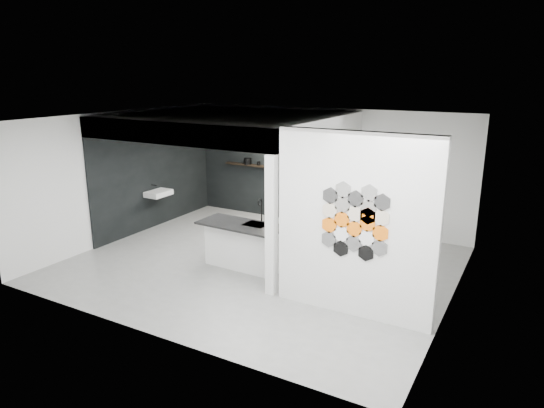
{
  "coord_description": "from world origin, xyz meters",
  "views": [
    {
      "loc": [
        4.49,
        -7.52,
        3.58
      ],
      "look_at": [
        0.1,
        0.3,
        1.15
      ],
      "focal_mm": 32.0,
      "sensor_mm": 36.0,
      "label": 1
    }
  ],
  "objects_px": {
    "kitchen_island": "(244,244)",
    "kettle": "(325,169)",
    "glass_bowl": "(326,170)",
    "bottle_dark": "(271,163)",
    "stockpot": "(248,161)",
    "utensil_cup": "(259,163)",
    "partition_panel": "(355,226)",
    "glass_vase": "(327,170)",
    "wall_basin": "(158,193)"
  },
  "relations": [
    {
      "from": "utensil_cup",
      "to": "glass_bowl",
      "type": "bearing_deg",
      "value": 0.0
    },
    {
      "from": "kitchen_island",
      "to": "kettle",
      "type": "bearing_deg",
      "value": 86.83
    },
    {
      "from": "stockpot",
      "to": "utensil_cup",
      "type": "relative_size",
      "value": 2.04
    },
    {
      "from": "wall_basin",
      "to": "glass_vase",
      "type": "relative_size",
      "value": 4.39
    },
    {
      "from": "partition_panel",
      "to": "glass_bowl",
      "type": "xyz_separation_m",
      "value": [
        -2.12,
        3.87,
        -0.03
      ]
    },
    {
      "from": "glass_bowl",
      "to": "stockpot",
      "type": "bearing_deg",
      "value": 180.0
    },
    {
      "from": "wall_basin",
      "to": "glass_bowl",
      "type": "relative_size",
      "value": 4.02
    },
    {
      "from": "stockpot",
      "to": "partition_panel",
      "type": "bearing_deg",
      "value": -42.1
    },
    {
      "from": "kitchen_island",
      "to": "utensil_cup",
      "type": "xyz_separation_m",
      "value": [
        -1.53,
        3.12,
        0.92
      ]
    },
    {
      "from": "bottle_dark",
      "to": "stockpot",
      "type": "bearing_deg",
      "value": 180.0
    },
    {
      "from": "glass_bowl",
      "to": "bottle_dark",
      "type": "xyz_separation_m",
      "value": [
        -1.49,
        0.0,
        0.04
      ]
    },
    {
      "from": "glass_bowl",
      "to": "kettle",
      "type": "bearing_deg",
      "value": 180.0
    },
    {
      "from": "kettle",
      "to": "utensil_cup",
      "type": "distance_m",
      "value": 1.82
    },
    {
      "from": "glass_vase",
      "to": "bottle_dark",
      "type": "distance_m",
      "value": 1.53
    },
    {
      "from": "stockpot",
      "to": "utensil_cup",
      "type": "bearing_deg",
      "value": 0.0
    },
    {
      "from": "kitchen_island",
      "to": "glass_bowl",
      "type": "distance_m",
      "value": 3.27
    },
    {
      "from": "wall_basin",
      "to": "kettle",
      "type": "relative_size",
      "value": 2.99
    },
    {
      "from": "stockpot",
      "to": "kitchen_island",
      "type": "bearing_deg",
      "value": -59.27
    },
    {
      "from": "kettle",
      "to": "wall_basin",
      "type": "bearing_deg",
      "value": -167.38
    },
    {
      "from": "kitchen_island",
      "to": "bottle_dark",
      "type": "distance_m",
      "value": 3.47
    },
    {
      "from": "kitchen_island",
      "to": "kettle",
      "type": "distance_m",
      "value": 3.28
    },
    {
      "from": "kettle",
      "to": "bottle_dark",
      "type": "distance_m",
      "value": 1.47
    },
    {
      "from": "partition_panel",
      "to": "kitchen_island",
      "type": "height_order",
      "value": "partition_panel"
    },
    {
      "from": "stockpot",
      "to": "bottle_dark",
      "type": "distance_m",
      "value": 0.67
    },
    {
      "from": "glass_bowl",
      "to": "glass_vase",
      "type": "relative_size",
      "value": 1.09
    },
    {
      "from": "utensil_cup",
      "to": "bottle_dark",
      "type": "bearing_deg",
      "value": 0.0
    },
    {
      "from": "bottle_dark",
      "to": "utensil_cup",
      "type": "height_order",
      "value": "bottle_dark"
    },
    {
      "from": "glass_vase",
      "to": "bottle_dark",
      "type": "xyz_separation_m",
      "value": [
        -1.53,
        0.0,
        0.02
      ]
    },
    {
      "from": "kitchen_island",
      "to": "stockpot",
      "type": "height_order",
      "value": "stockpot"
    },
    {
      "from": "kitchen_island",
      "to": "bottle_dark",
      "type": "xyz_separation_m",
      "value": [
        -1.18,
        3.12,
        0.96
      ]
    },
    {
      "from": "glass_vase",
      "to": "wall_basin",
      "type": "bearing_deg",
      "value": -148.65
    },
    {
      "from": "wall_basin",
      "to": "kitchen_island",
      "type": "xyz_separation_m",
      "value": [
        3.04,
        -1.06,
        -0.4
      ]
    },
    {
      "from": "glass_bowl",
      "to": "glass_vase",
      "type": "xyz_separation_m",
      "value": [
        0.04,
        0.0,
        0.02
      ]
    },
    {
      "from": "kettle",
      "to": "utensil_cup",
      "type": "bearing_deg",
      "value": 160.84
    },
    {
      "from": "glass_vase",
      "to": "utensil_cup",
      "type": "bearing_deg",
      "value": 180.0
    },
    {
      "from": "wall_basin",
      "to": "utensil_cup",
      "type": "height_order",
      "value": "utensil_cup"
    },
    {
      "from": "partition_panel",
      "to": "stockpot",
      "type": "distance_m",
      "value": 5.77
    },
    {
      "from": "stockpot",
      "to": "utensil_cup",
      "type": "distance_m",
      "value": 0.33
    },
    {
      "from": "partition_panel",
      "to": "glass_bowl",
      "type": "relative_size",
      "value": 18.77
    },
    {
      "from": "partition_panel",
      "to": "bottle_dark",
      "type": "xyz_separation_m",
      "value": [
        -3.61,
        3.87,
        0.01
      ]
    },
    {
      "from": "partition_panel",
      "to": "stockpot",
      "type": "xyz_separation_m",
      "value": [
        -4.28,
        3.87,
        -0.0
      ]
    },
    {
      "from": "stockpot",
      "to": "kettle",
      "type": "height_order",
      "value": "kettle"
    },
    {
      "from": "glass_bowl",
      "to": "partition_panel",
      "type": "bearing_deg",
      "value": -61.29
    },
    {
      "from": "kettle",
      "to": "glass_bowl",
      "type": "bearing_deg",
      "value": -19.16
    },
    {
      "from": "glass_bowl",
      "to": "utensil_cup",
      "type": "relative_size",
      "value": 1.57
    },
    {
      "from": "partition_panel",
      "to": "stockpot",
      "type": "bearing_deg",
      "value": 137.9
    },
    {
      "from": "wall_basin",
      "to": "stockpot",
      "type": "distance_m",
      "value": 2.44
    },
    {
      "from": "partition_panel",
      "to": "glass_vase",
      "type": "bearing_deg",
      "value": 118.23
    },
    {
      "from": "kitchen_island",
      "to": "glass_vase",
      "type": "bearing_deg",
      "value": 85.78
    },
    {
      "from": "utensil_cup",
      "to": "stockpot",
      "type": "bearing_deg",
      "value": 180.0
    }
  ]
}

